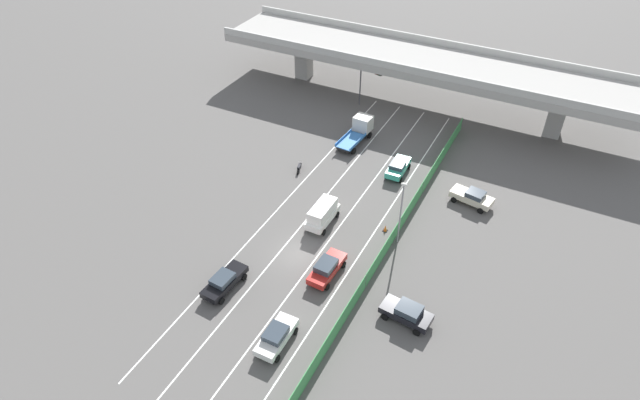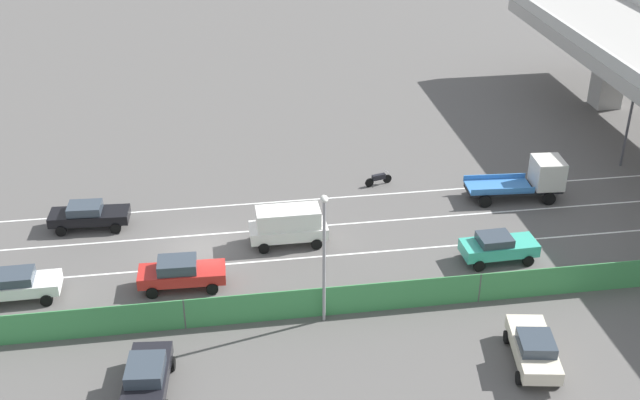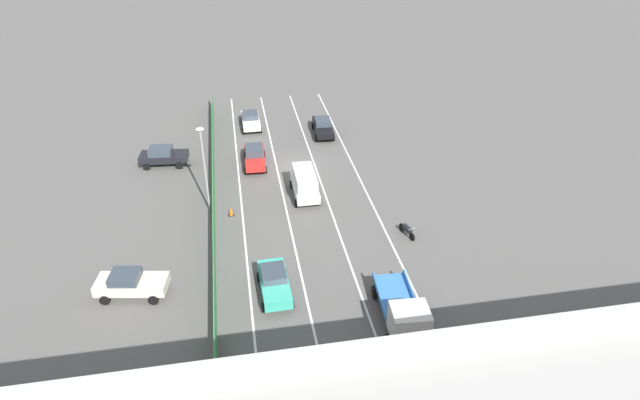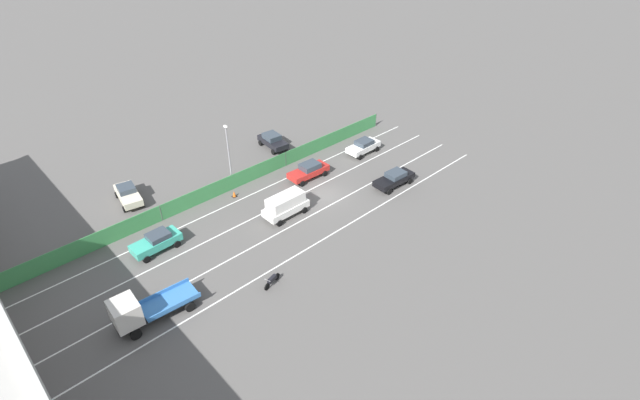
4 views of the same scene
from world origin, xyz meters
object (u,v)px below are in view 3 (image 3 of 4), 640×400
Objects in this scene: car_hatchback_white at (251,120)px; street_lamp at (204,162)px; flatbed_truck_blue at (405,316)px; traffic_cone at (231,211)px; car_sedan_black at (323,126)px; motorcycle at (407,230)px; traffic_light at (522,390)px; car_taxi_teal at (274,282)px; parked_sedan_dark at (163,155)px; car_van_white at (305,183)px; parked_sedan_cream at (131,283)px; car_sedan_red at (255,156)px.

car_hatchback_white is 0.61× the size of street_lamp.
flatbed_truck_blue is 17.13m from traffic_cone.
car_sedan_black is 18.69m from motorcycle.
traffic_light reaches higher than car_sedan_black.
flatbed_truck_blue is at bearing 145.45° from car_taxi_teal.
street_lamp reaches higher than traffic_light.
parked_sedan_dark is at bearing 14.68° from car_sedan_black.
street_lamp is (7.67, 0.89, 3.04)m from car_van_white.
car_sedan_black is 24.18m from car_taxi_teal.
parked_sedan_cream is at bearing 9.49° from motorcycle.
car_van_white is 24.72m from traffic_light.
car_sedan_red is 0.98× the size of car_sedan_black.
car_hatchback_white is 23.55m from motorcycle.
parked_sedan_dark reaches higher than car_sedan_black.
car_sedan_red is at bearing -52.06° from motorcycle.
traffic_cone is (6.06, 1.80, -0.95)m from car_van_white.
street_lamp is at bearing -54.42° from flatbed_truck_blue.
car_taxi_teal reaches higher than car_sedan_black.
flatbed_truck_blue reaches higher than traffic_cone.
parked_sedan_dark reaches higher than car_hatchback_white.
car_sedan_red is 0.75× the size of flatbed_truck_blue.
parked_sedan_cream reaches higher than car_taxi_teal.
parked_sedan_dark is (18.20, -14.44, 0.47)m from motorcycle.
car_sedan_red reaches higher than traffic_cone.
parked_sedan_dark is (8.28, 6.91, 0.04)m from car_hatchback_white.
car_sedan_black is at bearing -165.32° from parked_sedan_dark.
flatbed_truck_blue is at bearing -72.24° from traffic_light.
car_sedan_red is at bearing -72.89° from flatbed_truck_blue.
flatbed_truck_blue is 16.88m from parked_sedan_cream.
car_sedan_black is 26.93m from parked_sedan_cream.
motorcycle is at bearing 141.57° from parked_sedan_dark.
parked_sedan_dark is at bearing -64.61° from street_lamp.
car_van_white is 2.35× the size of motorcycle.
traffic_light reaches higher than motorcycle.
parked_sedan_dark is at bearing -10.34° from car_sedan_red.
car_sedan_black is 7.62m from car_hatchback_white.
parked_sedan_dark is 0.62× the size of street_lamp.
traffic_light is 25.31m from traffic_cone.
parked_sedan_dark is at bearing -61.05° from traffic_light.
street_lamp is at bearing -117.82° from parked_sedan_cream.
parked_sedan_dark reaches higher than traffic_cone.
street_lamp is (11.27, 12.56, 3.42)m from car_sedan_black.
flatbed_truck_blue is at bearing 89.27° from car_sedan_black.
street_lamp is at bearing 74.72° from car_hatchback_white.
parked_sedan_dark is 0.95× the size of parked_sedan_cream.
street_lamp is (-4.05, 8.54, 3.37)m from parked_sedan_dark.
car_hatchback_white is 16.38m from street_lamp.
car_hatchback_white is at bearing -76.58° from traffic_light.
flatbed_truck_blue is at bearing 122.17° from parked_sedan_dark.
car_sedan_red is 1.09× the size of car_hatchback_white.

